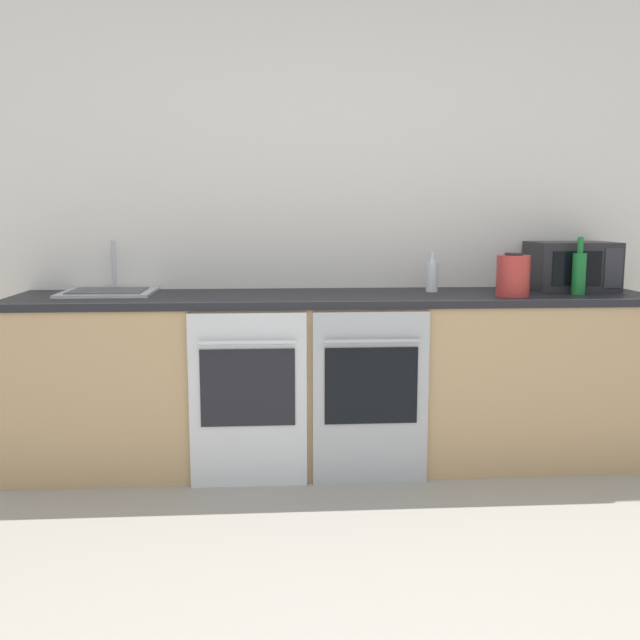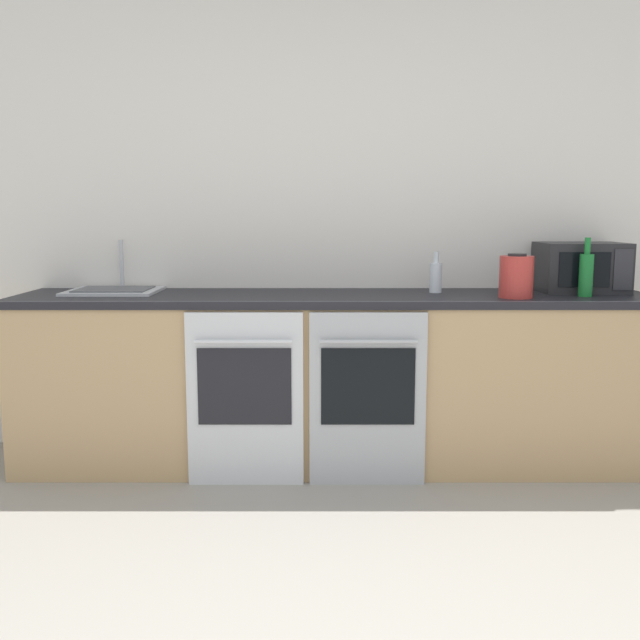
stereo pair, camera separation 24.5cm
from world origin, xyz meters
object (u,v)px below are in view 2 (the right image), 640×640
(microwave, at_px, (579,267))
(oven_left, at_px, (244,398))
(kettle, at_px, (515,276))
(bottle_green, at_px, (585,273))
(bottle_clear, at_px, (434,277))
(oven_right, at_px, (366,398))
(sink, at_px, (113,290))

(microwave, bearing_deg, oven_left, -165.60)
(kettle, bearing_deg, bottle_green, 8.41)
(bottle_clear, height_order, bottle_green, bottle_green)
(oven_right, xyz_separation_m, microwave, (1.17, 0.45, 0.60))
(oven_left, relative_size, kettle, 3.89)
(oven_left, height_order, kettle, kettle)
(bottle_green, bearing_deg, sink, 175.49)
(microwave, relative_size, bottle_green, 1.48)
(oven_left, height_order, microwave, microwave)
(microwave, distance_m, bottle_green, 0.23)
(microwave, bearing_deg, bottle_clear, -177.32)
(bottle_green, height_order, kettle, bottle_green)
(oven_left, distance_m, kettle, 1.48)
(bottle_green, height_order, sink, bottle_green)
(oven_right, xyz_separation_m, bottle_green, (1.12, 0.23, 0.59))
(oven_left, bearing_deg, sink, 149.90)
(oven_right, distance_m, kettle, 0.96)
(oven_left, xyz_separation_m, oven_right, (0.60, 0.00, 0.00))
(kettle, distance_m, sink, 2.10)
(oven_left, height_order, oven_right, same)
(bottle_green, bearing_deg, kettle, -171.59)
(oven_left, bearing_deg, oven_right, 0.00)
(bottle_clear, bearing_deg, oven_right, -132.74)
(bottle_green, xyz_separation_m, sink, (-2.46, 0.19, -0.10))
(oven_left, distance_m, oven_right, 0.60)
(bottle_clear, bearing_deg, bottle_green, -13.97)
(microwave, bearing_deg, bottle_green, -103.27)
(sink, bearing_deg, kettle, -6.79)
(bottle_clear, relative_size, kettle, 0.99)
(microwave, height_order, bottle_clear, microwave)
(bottle_green, bearing_deg, oven_left, -172.21)
(bottle_clear, bearing_deg, microwave, 2.68)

